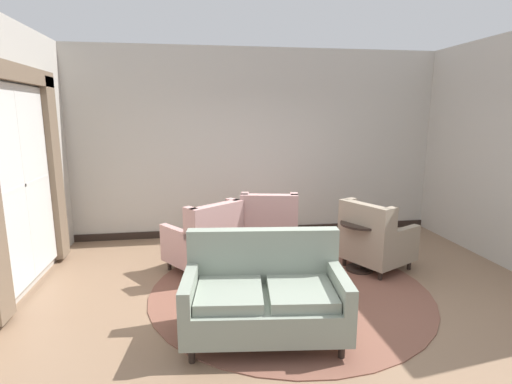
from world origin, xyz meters
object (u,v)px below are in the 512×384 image
at_px(side_table, 361,242).
at_px(armchair_foreground_right, 374,240).
at_px(coffee_table, 290,267).
at_px(porcelain_vase, 292,248).
at_px(armchair_far_left, 269,232).
at_px(settee, 265,296).
at_px(armchair_near_sideboard, 206,242).

bearing_deg(side_table, armchair_foreground_right, 7.89).
relative_size(coffee_table, porcelain_vase, 2.44).
relative_size(coffee_table, side_table, 1.27).
height_order(armchair_foreground_right, armchair_far_left, armchair_far_left).
xyz_separation_m(porcelain_vase, settee, (-0.45, -0.73, -0.20)).
relative_size(armchair_foreground_right, armchair_near_sideboard, 0.93).
height_order(armchair_foreground_right, side_table, armchair_foreground_right).
height_order(armchair_foreground_right, armchair_near_sideboard, armchair_near_sideboard).
bearing_deg(armchair_near_sideboard, settee, 71.03).
relative_size(coffee_table, armchair_near_sideboard, 0.76).
distance_m(coffee_table, settee, 0.88).
height_order(armchair_near_sideboard, armchair_far_left, armchair_far_left).
xyz_separation_m(settee, armchair_foreground_right, (1.77, 1.41, 0.01)).
xyz_separation_m(coffee_table, settee, (-0.43, -0.77, 0.04)).
bearing_deg(porcelain_vase, armchair_near_sideboard, 135.93).
bearing_deg(armchair_near_sideboard, porcelain_vase, 99.76).
bearing_deg(armchair_far_left, armchair_foreground_right, 171.07).
relative_size(coffee_table, armchair_foreground_right, 0.81).
distance_m(armchair_foreground_right, armchair_far_left, 1.46).
relative_size(armchair_foreground_right, side_table, 1.55).
bearing_deg(armchair_near_sideboard, armchair_foreground_right, 137.39).
distance_m(coffee_table, porcelain_vase, 0.25).
bearing_deg(armchair_far_left, settee, 89.38).
distance_m(armchair_foreground_right, armchair_near_sideboard, 2.30).
bearing_deg(armchair_foreground_right, armchair_far_left, 42.74).
bearing_deg(armchair_foreground_right, settee, 101.40).
height_order(settee, side_table, settee).
bearing_deg(porcelain_vase, armchair_foreground_right, 26.92).
xyz_separation_m(coffee_table, side_table, (1.13, 0.61, 0.05)).
distance_m(porcelain_vase, side_table, 1.30).
xyz_separation_m(settee, armchair_near_sideboard, (-0.51, 1.66, 0.01)).
height_order(armchair_far_left, side_table, armchair_far_left).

